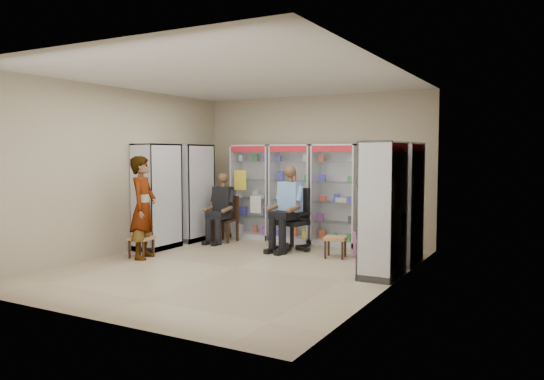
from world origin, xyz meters
The scene contains 18 objects.
floor centered at (0.00, 0.00, 0.00)m, with size 6.00×6.00×0.00m, color tan.
room_shell centered at (0.00, 0.00, 1.97)m, with size 5.02×6.02×3.01m.
cabinet_back_left centered at (-1.30, 2.73, 1.00)m, with size 0.90×0.50×2.00m, color #ABADB3.
cabinet_back_mid centered at (-0.35, 2.73, 1.00)m, with size 0.90×0.50×2.00m, color #9EA0A5.
cabinet_back_right centered at (0.60, 2.73, 1.00)m, with size 0.90×0.50×2.00m, color silver.
cabinet_right_far centered at (2.23, 1.60, 1.00)m, with size 0.50×0.90×2.00m, color #B6B8BE.
cabinet_right_near centered at (2.23, 0.50, 1.00)m, with size 0.50×0.90×2.00m, color #B6B8BE.
cabinet_left_far centered at (-2.23, 1.80, 1.00)m, with size 0.50×0.90×2.00m, color #A0A4A7.
cabinet_left_near centered at (-2.23, 0.70, 1.00)m, with size 0.50×0.90×2.00m, color #B9BBC1.
wooden_chair centered at (-1.55, 2.00, 0.47)m, with size 0.42×0.42×0.94m, color #312313.
seated_customer centered at (-1.55, 1.95, 0.67)m, with size 0.44×0.60×1.34m, color black, non-canonical shape.
office_chair centered at (0.09, 1.80, 0.59)m, with size 0.64×0.64×1.17m, color black.
seated_shopkeeper centered at (0.09, 1.75, 0.75)m, with size 0.49×0.68×1.49m, color #639DC4, non-canonical shape.
pink_trunk centered at (1.67, 1.78, 0.23)m, with size 0.48×0.46×0.46m, color #C54E81.
tea_glass centered at (1.62, 1.74, 0.51)m, with size 0.07×0.07×0.10m, color #501806.
woven_stool_a centered at (1.09, 1.51, 0.19)m, with size 0.37×0.37×0.37m, color olive.
woven_stool_b centered at (-1.90, -0.11, 0.18)m, with size 0.37×0.37×0.37m, color #A36A44.
standing_man centered at (-1.81, -0.14, 0.89)m, with size 0.65×0.42×1.77m, color gray.
Camera 1 is at (4.52, -7.05, 1.83)m, focal length 35.00 mm.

